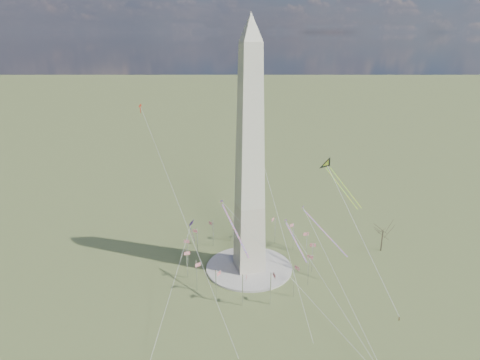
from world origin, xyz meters
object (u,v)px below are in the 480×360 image
object	(u,v)px
tree_near	(383,229)
person_east	(399,319)
kite_delta_black	(328,166)
washington_monument	(250,159)

from	to	relation	value
tree_near	person_east	xyz separation A→B (m)	(-22.78, -45.39, -9.90)
kite_delta_black	washington_monument	bearing A→B (deg)	-6.57
person_east	kite_delta_black	distance (m)	68.10
washington_monument	kite_delta_black	xyz separation A→B (m)	(38.60, 9.18, -9.02)
washington_monument	person_east	xyz separation A→B (m)	(39.43, -47.20, -47.21)
tree_near	washington_monument	bearing A→B (deg)	178.33
washington_monument	tree_near	world-z (taller)	washington_monument
washington_monument	person_east	world-z (taller)	washington_monument
washington_monument	kite_delta_black	size ratio (longest dim) A/B	4.50
person_east	washington_monument	bearing A→B (deg)	-90.60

